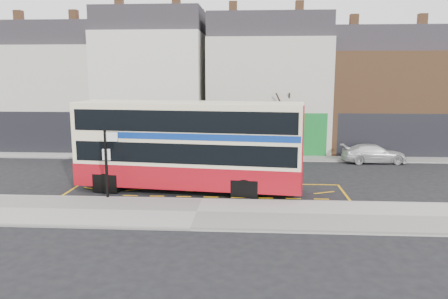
# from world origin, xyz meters

# --- Properties ---
(ground) EXTENTS (120.00, 120.00, 0.00)m
(ground) POSITION_xyz_m (0.00, 0.00, 0.00)
(ground) COLOR black
(ground) RESTS_ON ground
(pavement) EXTENTS (40.00, 4.00, 0.15)m
(pavement) POSITION_xyz_m (0.00, -2.30, 0.07)
(pavement) COLOR #999691
(pavement) RESTS_ON ground
(kerb) EXTENTS (40.00, 0.15, 0.15)m
(kerb) POSITION_xyz_m (0.00, -0.38, 0.07)
(kerb) COLOR gray
(kerb) RESTS_ON ground
(far_pavement) EXTENTS (50.00, 3.00, 0.15)m
(far_pavement) POSITION_xyz_m (0.00, 11.00, 0.07)
(far_pavement) COLOR #999691
(far_pavement) RESTS_ON ground
(road_markings) EXTENTS (14.00, 3.40, 0.01)m
(road_markings) POSITION_xyz_m (0.00, 1.60, 0.01)
(road_markings) COLOR #D7990B
(road_markings) RESTS_ON ground
(terrace_far_left) EXTENTS (8.00, 8.01, 10.80)m
(terrace_far_left) POSITION_xyz_m (-13.50, 14.99, 4.82)
(terrace_far_left) COLOR beige
(terrace_far_left) RESTS_ON ground
(terrace_left) EXTENTS (8.00, 8.01, 11.80)m
(terrace_left) POSITION_xyz_m (-5.50, 14.99, 5.32)
(terrace_left) COLOR silver
(terrace_left) RESTS_ON ground
(terrace_green_shop) EXTENTS (9.00, 8.01, 11.30)m
(terrace_green_shop) POSITION_xyz_m (3.50, 14.99, 5.07)
(terrace_green_shop) COLOR beige
(terrace_green_shop) RESTS_ON ground
(terrace_right) EXTENTS (9.00, 8.01, 10.30)m
(terrace_right) POSITION_xyz_m (12.50, 14.99, 4.57)
(terrace_right) COLOR brown
(terrace_right) RESTS_ON ground
(double_decker_bus) EXTENTS (11.63, 3.90, 4.56)m
(double_decker_bus) POSITION_xyz_m (-0.82, 1.50, 2.40)
(double_decker_bus) COLOR #F9E9BE
(double_decker_bus) RESTS_ON ground
(bus_stop_post) EXTENTS (0.80, 0.14, 3.23)m
(bus_stop_post) POSITION_xyz_m (-4.44, -0.39, 2.07)
(bus_stop_post) COLOR black
(bus_stop_post) RESTS_ON pavement
(car_silver) EXTENTS (4.69, 2.45, 1.52)m
(car_silver) POSITION_xyz_m (-6.53, 8.60, 0.76)
(car_silver) COLOR #BCBCC1
(car_silver) RESTS_ON ground
(car_grey) EXTENTS (3.97, 2.42, 1.24)m
(car_grey) POSITION_xyz_m (-0.73, 8.55, 0.62)
(car_grey) COLOR #3E4046
(car_grey) RESTS_ON ground
(car_white) EXTENTS (4.36, 1.99, 1.24)m
(car_white) POSITION_xyz_m (10.56, 9.51, 0.62)
(car_white) COLOR silver
(car_white) RESTS_ON ground
(street_tree_right) EXTENTS (2.75, 2.75, 5.93)m
(street_tree_right) POSITION_xyz_m (4.21, 11.53, 4.05)
(street_tree_right) COLOR black
(street_tree_right) RESTS_ON ground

